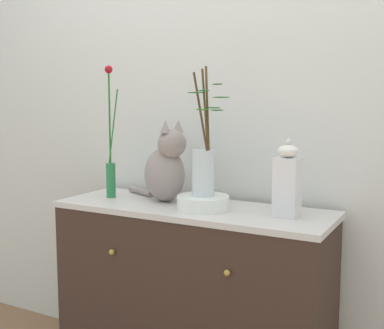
{
  "coord_description": "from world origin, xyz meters",
  "views": [
    {
      "loc": [
        0.99,
        -1.81,
        1.27
      ],
      "look_at": [
        0.0,
        0.0,
        1.01
      ],
      "focal_mm": 45.91,
      "sensor_mm": 36.0,
      "label": 1
    }
  ],
  "objects": [
    {
      "name": "vase_slim_green",
      "position": [
        -0.43,
        -0.01,
        1.0
      ],
      "size": [
        0.07,
        0.04,
        0.61
      ],
      "color": "#297742",
      "rests_on": "sideboard"
    },
    {
      "name": "vase_glass_clear",
      "position": [
        0.07,
        -0.03,
        1.01
      ],
      "size": [
        0.15,
        0.18,
        0.53
      ],
      "color": "silver",
      "rests_on": "bowl_porcelain"
    },
    {
      "name": "jar_lidded_porcelain",
      "position": [
        0.41,
        0.01,
        0.97
      ],
      "size": [
        0.09,
        0.09,
        0.3
      ],
      "color": "white",
      "rests_on": "sideboard"
    },
    {
      "name": "sideboard",
      "position": [
        0.0,
        -0.0,
        0.42
      ],
      "size": [
        1.2,
        0.44,
        0.83
      ],
      "color": "#3A2720",
      "rests_on": "ground_plane"
    },
    {
      "name": "cat_sitting",
      "position": [
        -0.15,
        0.04,
        0.98
      ],
      "size": [
        0.4,
        0.25,
        0.37
      ],
      "color": "gray",
      "rests_on": "sideboard"
    },
    {
      "name": "bowl_porcelain",
      "position": [
        0.07,
        -0.03,
        0.86
      ],
      "size": [
        0.22,
        0.22,
        0.06
      ],
      "primitive_type": "cylinder",
      "color": "white",
      "rests_on": "sideboard"
    },
    {
      "name": "wall_back",
      "position": [
        0.0,
        0.29,
        1.3
      ],
      "size": [
        4.4,
        0.08,
        2.6
      ],
      "primitive_type": "cube",
      "color": "silver",
      "rests_on": "ground_plane"
    }
  ]
}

